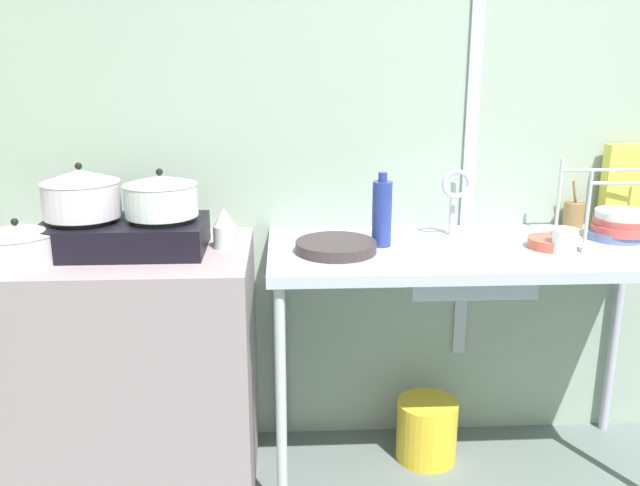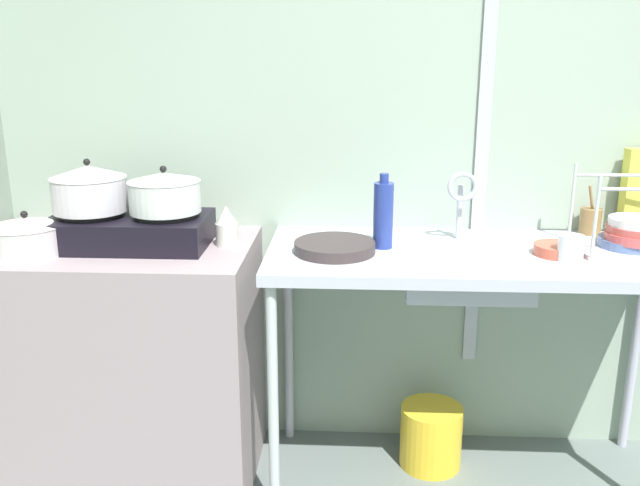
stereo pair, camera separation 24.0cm
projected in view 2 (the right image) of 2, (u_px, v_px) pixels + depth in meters
The scene contains 18 objects.
wall_back at pixel (528, 152), 2.63m from camera, with size 4.87×0.10×2.41m, color #94A796.
wall_metal_strip at pixel (484, 122), 2.55m from camera, with size 0.05×0.01×1.93m, color #B1B5C2.
counter_concrete at pixel (126, 362), 2.57m from camera, with size 0.97×0.61×0.91m, color gray.
counter_sink at pixel (477, 270), 2.40m from camera, with size 1.47×0.61×0.91m.
stove at pixel (130, 230), 2.43m from camera, with size 0.56×0.31×0.13m.
pot_on_left_burner at pixel (89, 188), 2.39m from camera, with size 0.26×0.26×0.19m.
pot_on_right_burner at pixel (165, 192), 2.38m from camera, with size 0.25×0.25×0.16m.
pot_beside_stove at pixel (27, 236), 2.33m from camera, with size 0.25×0.25×0.15m.
percolator at pixel (227, 226), 2.43m from camera, with size 0.08×0.08×0.14m.
sink_basin at pixel (465, 272), 2.36m from camera, with size 0.42×0.34×0.12m, color #B1B5C2.
faucet at pixel (462, 194), 2.45m from camera, with size 0.11×0.06×0.26m.
frying_pan at pixel (335, 247), 2.36m from camera, with size 0.28×0.28×0.04m, color #372D2F.
dish_rack at pixel (633, 235), 2.37m from camera, with size 0.37×0.27×0.29m.
cup_by_rack at pixel (570, 248), 2.26m from camera, with size 0.09×0.09×0.09m, color silver.
small_bowl_on_drainboard at pixel (557, 250), 2.33m from camera, with size 0.16×0.16×0.04m, color #BE4F3A.
bottle_by_sink at pixel (383, 215), 2.39m from camera, with size 0.07×0.07×0.26m.
utensil_jar at pixel (590, 221), 2.58m from camera, with size 0.08×0.08×0.19m.
bucket_on_floor at pixel (431, 436), 2.69m from camera, with size 0.24×0.24×0.25m, color yellow.
Camera 2 is at (-0.66, -0.93, 1.60)m, focal length 38.44 mm.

